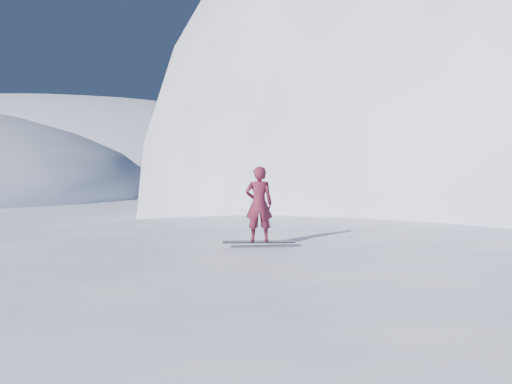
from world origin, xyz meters
TOP-DOWN VIEW (x-y plane):
  - ground at (0.00, 0.00)m, footprint 400.00×400.00m
  - near_ridge at (1.00, 3.00)m, footprint 36.00×28.00m
  - peak_shoulder at (10.00, 20.00)m, footprint 28.00×24.00m
  - far_ridge_c at (-40.00, 110.00)m, footprint 140.00×90.00m
  - wind_bumps at (-0.56, 2.12)m, footprint 16.00×14.40m
  - snowboard at (-1.37, -0.59)m, footprint 1.64×0.34m
  - snowboarder at (-1.37, -0.59)m, footprint 0.63×0.42m
  - board_tracks at (-0.89, 5.43)m, footprint 1.32×5.98m

SIDE VIEW (x-z plane):
  - ground at x=0.00m, z-range 0.00..0.00m
  - near_ridge at x=1.00m, z-range -2.40..2.40m
  - peak_shoulder at x=10.00m, z-range -9.00..9.00m
  - far_ridge_c at x=-40.00m, z-range -18.00..18.00m
  - wind_bumps at x=-0.56m, z-range -0.50..0.50m
  - snowboard at x=-1.37m, z-range 2.40..2.43m
  - board_tracks at x=-0.89m, z-range 2.40..2.44m
  - snowboarder at x=-1.37m, z-range 2.43..4.14m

